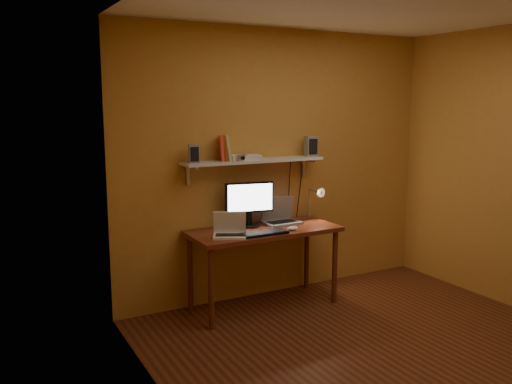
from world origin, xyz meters
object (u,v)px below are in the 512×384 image
keyboard (264,233)px  mouse (293,228)px  netbook (230,230)px  desk_lamp (316,198)px  shelf_camera (242,158)px  monitor (249,202)px  desk (264,238)px  speaker_right (311,146)px  router (246,157)px  speaker_left (194,154)px  laptop (280,216)px  wall_shelf (254,161)px

keyboard → mouse: size_ratio=4.35×
netbook → desk_lamp: desk_lamp is taller
shelf_camera → mouse: bearing=-38.6°
keyboard → shelf_camera: size_ratio=4.19×
monitor → shelf_camera: size_ratio=4.47×
desk → keyboard: keyboard is taller
speaker_right → shelf_camera: bearing=-163.8°
monitor → router: bearing=118.0°
shelf_camera → router: size_ratio=0.38×
netbook → desk_lamp: (1.06, 0.23, 0.15)m
monitor → router: router is taller
speaker_right → desk: bearing=-152.4°
monitor → speaker_left: speaker_left is taller
desk → laptop: laptop is taller
netbook → speaker_right: 1.27m
mouse → speaker_right: size_ratio=0.51×
shelf_camera → desk_lamp: bearing=0.6°
desk → mouse: 0.29m
monitor → laptop: (0.33, -0.01, -0.17)m
speaker_left → laptop: bearing=9.3°
speaker_left → router: size_ratio=0.60×
netbook → speaker_left: (-0.21, 0.28, 0.65)m
desk → router: (-0.09, 0.19, 0.73)m
desk → speaker_right: bearing=17.0°
speaker_right → shelf_camera: (-0.81, -0.08, -0.07)m
wall_shelf → netbook: size_ratio=4.07×
keyboard → shelf_camera: shelf_camera is taller
mouse → desk_lamp: (0.46, 0.30, 0.19)m
mouse → shelf_camera: bearing=149.0°
netbook → speaker_right: (1.04, 0.30, 0.66)m
keyboard → desk_lamp: size_ratio=1.15×
speaker_left → speaker_right: bearing=12.8°
speaker_left → desk_lamp: bearing=9.7°
shelf_camera → router: (0.08, 0.07, -0.01)m
desk → shelf_camera: bearing=145.0°
mouse → laptop: bearing=87.7°
wall_shelf → mouse: bearing=-61.6°
wall_shelf → speaker_right: speaker_right is taller
netbook → monitor: bearing=64.4°
wall_shelf → keyboard: bearing=-105.3°
desk → shelf_camera: shelf_camera is taller
wall_shelf → keyboard: (-0.11, -0.39, -0.60)m
shelf_camera → router: bearing=42.6°
speaker_left → router: (0.52, 0.01, -0.06)m
monitor → speaker_left: (-0.53, 0.03, 0.47)m
wall_shelf → mouse: size_ratio=14.07×
speaker_right → shelf_camera: size_ratio=1.90×
wall_shelf → mouse: wall_shelf is taller
desk → shelf_camera: 0.77m
wall_shelf → shelf_camera: 0.19m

